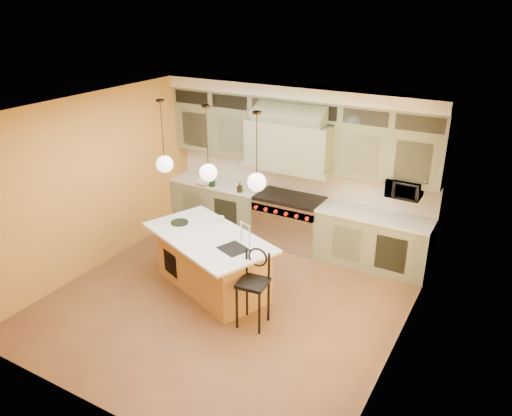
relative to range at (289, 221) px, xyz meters
The scene contains 18 objects.
floor 2.20m from the range, 90.00° to the right, with size 5.00×5.00×0.00m, color brown.
ceiling 3.23m from the range, 90.00° to the right, with size 5.00×5.00×0.00m, color white.
wall_back 1.03m from the range, 90.00° to the left, with size 5.00×5.00×0.00m, color #C28735.
wall_front 4.74m from the range, 90.00° to the right, with size 5.00×5.00×0.00m, color #C28735.
wall_left 3.43m from the range, 139.39° to the right, with size 5.00×5.00×0.00m, color #C28735.
wall_right 3.43m from the range, 40.61° to the right, with size 5.00×5.00×0.00m, color #C28735.
back_cabinetry 0.95m from the range, 90.00° to the left, with size 5.00×0.77×2.90m.
range is the anchor object (origin of this frame).
kitchen_island 1.96m from the range, 101.62° to the right, with size 2.39×1.84×1.35m.
counter_stool 2.50m from the range, 75.31° to the right, with size 0.43×0.43×1.13m.
microwave 2.18m from the range, ahead, with size 0.54×0.37×0.30m, color black.
oil_bottle_a 1.66m from the range, behind, with size 0.12×0.12×0.30m, color black.
oil_bottle_b 1.09m from the range, 166.62° to the right, with size 0.08×0.09×0.18m, color black.
fruit_bowl 1.79m from the range, behind, with size 0.32×0.32×0.08m, color silver.
cup 1.62m from the range, 109.91° to the right, with size 0.11×0.11×0.10m, color white.
pendant_left 2.70m from the range, 122.00° to the right, with size 0.26×0.26×1.11m.
pendant_center 2.45m from the range, 101.76° to the right, with size 0.26×0.26×1.11m.
pendant_right 2.45m from the range, 78.24° to the right, with size 0.26×0.26×1.11m.
Camera 1 is at (3.55, -5.35, 4.28)m, focal length 35.00 mm.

